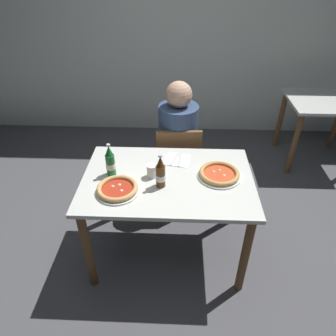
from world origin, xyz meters
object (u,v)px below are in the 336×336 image
beer_bottle_center (161,173)px  paper_cup (152,171)px  pizza_margherita_near (117,189)px  beer_bottle_left (110,162)px  dining_table_background (323,113)px  chair_behind_table (178,161)px  diner_seated (178,149)px  napkin_with_cutlery (177,160)px  pizza_marinara_far (219,174)px  dining_table_main (168,190)px

beer_bottle_center → paper_cup: (-0.07, 0.10, -0.06)m
pizza_margherita_near → beer_bottle_left: 0.22m
dining_table_background → beer_bottle_left: size_ratio=3.24×
pizza_margherita_near → beer_bottle_left: bearing=111.6°
dining_table_background → beer_bottle_center: 2.30m
chair_behind_table → pizza_margherita_near: size_ratio=2.89×
beer_bottle_left → paper_cup: size_ratio=2.60×
diner_seated → napkin_with_cutlery: diner_seated is taller
beer_bottle_center → pizza_marinara_far: bearing=16.7°
chair_behind_table → paper_cup: bearing=70.1°
dining_table_main → beer_bottle_center: beer_bottle_center is taller
chair_behind_table → dining_table_background: (1.58, 0.84, 0.11)m
pizza_margherita_near → chair_behind_table: bearing=63.0°
diner_seated → napkin_with_cutlery: 0.46m
napkin_with_cutlery → paper_cup: (-0.17, -0.21, 0.04)m
chair_behind_table → dining_table_background: chair_behind_table is taller
pizza_margherita_near → paper_cup: 0.28m
chair_behind_table → pizza_margherita_near: 0.91m
beer_bottle_left → napkin_with_cutlery: 0.51m
pizza_marinara_far → beer_bottle_left: (-0.76, -0.00, 0.08)m
diner_seated → dining_table_background: 1.77m
dining_table_main → pizza_marinara_far: pizza_marinara_far is taller
pizza_margherita_near → pizza_marinara_far: 0.71m
beer_bottle_left → beer_bottle_center: 0.38m
chair_behind_table → diner_seated: size_ratio=0.70×
pizza_margherita_near → paper_cup: bearing=39.4°
dining_table_background → beer_bottle_center: size_ratio=3.24×
napkin_with_cutlery → diner_seated: bearing=90.0°
dining_table_main → diner_seated: size_ratio=0.99×
dining_table_main → dining_table_background: bearing=41.4°
pizza_margherita_near → beer_bottle_left: (-0.08, 0.19, 0.08)m
paper_cup → beer_bottle_left: bearing=177.0°
pizza_margherita_near → napkin_with_cutlery: 0.55m
diner_seated → pizza_marinara_far: diner_seated is taller
dining_table_main → pizza_margherita_near: pizza_margherita_near is taller
dining_table_main → napkin_with_cutlery: bearing=74.6°
dining_table_main → pizza_margherita_near: size_ratio=4.09×
dining_table_main → dining_table_background: (1.64, 1.45, -0.04)m
diner_seated → pizza_margherita_near: size_ratio=4.12×
chair_behind_table → beer_bottle_center: beer_bottle_center is taller
chair_behind_table → diner_seated: bearing=-88.7°
dining_table_background → pizza_margherita_near: 2.55m
diner_seated → pizza_marinara_far: size_ratio=3.93×
paper_cup → diner_seated: bearing=74.9°
diner_seated → pizza_marinara_far: 0.72m
beer_bottle_center → paper_cup: beer_bottle_center is taller
pizza_margherita_near → dining_table_main: bearing=26.3°
diner_seated → beer_bottle_center: (-0.11, -0.75, 0.27)m
dining_table_main → diner_seated: (0.06, 0.66, -0.05)m
dining_table_main → napkin_with_cutlery: napkin_with_cutlery is taller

